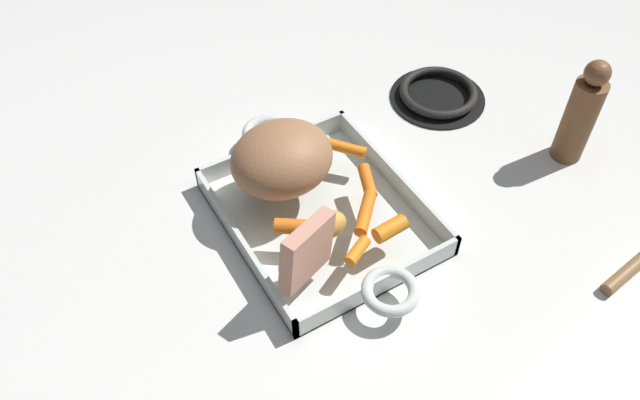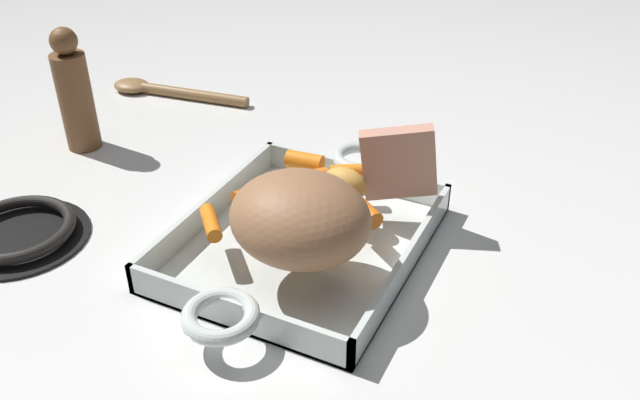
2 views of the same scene
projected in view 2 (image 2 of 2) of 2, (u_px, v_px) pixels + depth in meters
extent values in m
plane|color=silver|center=(303.00, 248.00, 0.74)|extent=(2.37, 2.37, 0.00)
cube|color=silver|center=(303.00, 246.00, 0.74)|extent=(0.28, 0.24, 0.01)
cube|color=silver|center=(406.00, 265.00, 0.69)|extent=(0.28, 0.01, 0.04)
cube|color=silver|center=(210.00, 209.00, 0.78)|extent=(0.28, 0.01, 0.04)
cube|color=silver|center=(234.00, 314.00, 0.63)|extent=(0.01, 0.24, 0.04)
cube|color=silver|center=(354.00, 176.00, 0.84)|extent=(0.01, 0.24, 0.04)
torus|color=silver|center=(221.00, 316.00, 0.60)|extent=(0.07, 0.07, 0.02)
torus|color=silver|center=(361.00, 158.00, 0.84)|extent=(0.07, 0.07, 0.02)
ellipsoid|color=#9A6945|center=(300.00, 218.00, 0.65)|extent=(0.13, 0.14, 0.08)
cube|color=tan|center=(399.00, 163.00, 0.74)|extent=(0.05, 0.09, 0.09)
cylinder|color=orange|center=(297.00, 181.00, 0.77)|extent=(0.06, 0.06, 0.02)
cylinder|color=orange|center=(365.00, 212.00, 0.71)|extent=(0.04, 0.05, 0.02)
cylinder|color=orange|center=(253.00, 193.00, 0.75)|extent=(0.05, 0.03, 0.02)
cylinder|color=orange|center=(211.00, 223.00, 0.70)|extent=(0.05, 0.05, 0.02)
cylinder|color=orange|center=(347.00, 171.00, 0.79)|extent=(0.03, 0.04, 0.02)
cylinder|color=orange|center=(305.00, 161.00, 0.80)|extent=(0.02, 0.05, 0.02)
ellipsoid|color=gold|center=(344.00, 184.00, 0.74)|extent=(0.04, 0.05, 0.04)
cylinder|color=black|center=(19.00, 236.00, 0.75)|extent=(0.15, 0.15, 0.01)
torus|color=black|center=(17.00, 228.00, 0.75)|extent=(0.13, 0.13, 0.01)
cylinder|color=olive|center=(194.00, 95.00, 1.06)|extent=(0.04, 0.18, 0.02)
ellipsoid|color=olive|center=(132.00, 85.00, 1.09)|extent=(0.05, 0.06, 0.02)
cylinder|color=brown|center=(76.00, 102.00, 0.90)|extent=(0.04, 0.04, 0.13)
sphere|color=brown|center=(63.00, 41.00, 0.86)|extent=(0.04, 0.04, 0.04)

